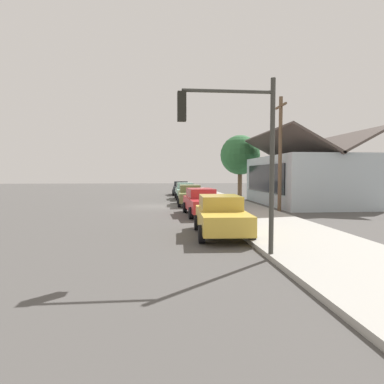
% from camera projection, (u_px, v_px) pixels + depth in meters
% --- Properties ---
extents(ground_plane, '(120.00, 120.00, 0.00)m').
position_uv_depth(ground_plane, '(156.00, 206.00, 24.77)').
color(ground_plane, '#4C4947').
extents(sidewalk_curb, '(60.00, 4.20, 0.16)m').
position_uv_depth(sidewalk_curb, '(228.00, 205.00, 25.29)').
color(sidewalk_curb, '#A3A099').
rests_on(sidewalk_curb, ground).
extents(car_charcoal, '(4.47, 2.17, 1.59)m').
position_uv_depth(car_charcoal, '(181.00, 188.00, 38.37)').
color(car_charcoal, '#2D3035').
rests_on(car_charcoal, ground).
extents(car_seafoam, '(4.76, 1.94, 1.59)m').
position_uv_depth(car_seafoam, '(185.00, 191.00, 31.86)').
color(car_seafoam, '#9ED1BC').
rests_on(car_seafoam, ground).
extents(car_olive, '(4.90, 2.12, 1.59)m').
position_uv_depth(car_olive, '(190.00, 195.00, 25.80)').
color(car_olive, olive).
rests_on(car_olive, ground).
extents(car_cherry, '(4.92, 2.08, 1.59)m').
position_uv_depth(car_cherry, '(202.00, 202.00, 19.51)').
color(car_cherry, red).
rests_on(car_cherry, ground).
extents(car_mustard, '(4.55, 2.19, 1.59)m').
position_uv_depth(car_mustard, '(221.00, 215.00, 13.11)').
color(car_mustard, gold).
rests_on(car_mustard, ground).
extents(storefront_building, '(11.52, 6.97, 5.77)m').
position_uv_depth(storefront_building, '(304.00, 179.00, 26.29)').
color(storefront_building, '#ADBCC6').
rests_on(storefront_building, ground).
extents(shade_tree, '(4.05, 4.05, 6.45)m').
position_uv_depth(shade_tree, '(240.00, 155.00, 33.35)').
color(shade_tree, brown).
rests_on(shade_tree, ground).
extents(traffic_light_main, '(0.37, 2.79, 5.20)m').
position_uv_depth(traffic_light_main, '(236.00, 138.00, 9.19)').
color(traffic_light_main, '#383833').
rests_on(traffic_light_main, ground).
extents(utility_pole_wooden, '(1.80, 0.24, 7.50)m').
position_uv_depth(utility_pole_wooden, '(280.00, 152.00, 21.28)').
color(utility_pole_wooden, brown).
rests_on(utility_pole_wooden, ground).
extents(fire_hydrant_red, '(0.22, 0.22, 0.71)m').
position_uv_depth(fire_hydrant_red, '(202.00, 195.00, 30.16)').
color(fire_hydrant_red, red).
rests_on(fire_hydrant_red, sidewalk_curb).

